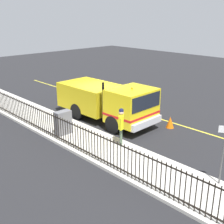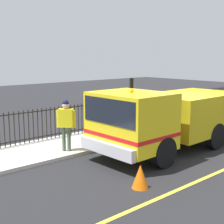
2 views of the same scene
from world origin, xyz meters
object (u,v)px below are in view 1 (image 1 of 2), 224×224
(worker_standing, at_px, (121,123))
(utility_cabinet, at_px, (63,123))
(street_sign, at_px, (224,147))
(work_truck, at_px, (109,100))
(traffic_cone, at_px, (170,122))

(worker_standing, bearing_deg, utility_cabinet, 70.16)
(worker_standing, distance_m, street_sign, 4.80)
(street_sign, bearing_deg, work_truck, -102.87)
(work_truck, xyz_separation_m, utility_cabinet, (3.15, -0.08, -0.56))
(worker_standing, xyz_separation_m, street_sign, (-0.20, 4.78, 0.35))
(worker_standing, distance_m, utility_cabinet, 3.19)
(worker_standing, height_order, utility_cabinet, worker_standing)
(utility_cabinet, distance_m, street_sign, 7.87)
(work_truck, relative_size, traffic_cone, 10.07)
(worker_standing, height_order, traffic_cone, worker_standing)
(worker_standing, xyz_separation_m, traffic_cone, (-3.67, 0.17, -0.90))
(traffic_cone, relative_size, street_sign, 0.27)
(work_truck, distance_m, worker_standing, 3.44)
(work_truck, bearing_deg, traffic_cone, 118.72)
(work_truck, distance_m, street_sign, 7.82)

